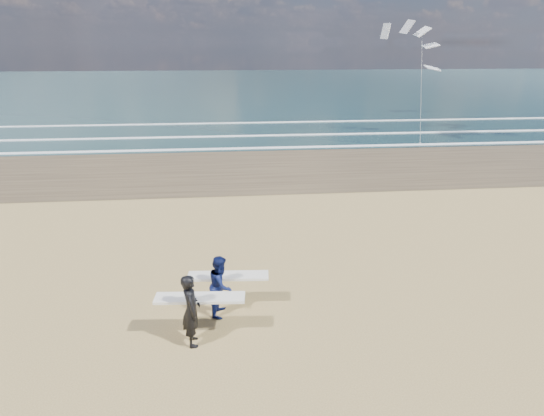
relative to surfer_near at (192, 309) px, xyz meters
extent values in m
cube|color=#473726|center=(19.09, 17.78, -0.93)|extent=(220.00, 12.00, 0.01)
cube|color=#173133|center=(19.09, 71.78, -0.93)|extent=(220.00, 100.00, 0.02)
cube|color=white|center=(19.09, 22.58, -0.88)|extent=(220.00, 0.50, 0.05)
cube|color=white|center=(19.09, 27.28, -0.88)|extent=(220.00, 0.50, 0.05)
cube|color=white|center=(19.09, 33.78, -0.88)|extent=(220.00, 0.50, 0.05)
imported|color=black|center=(-0.03, -0.05, -0.02)|extent=(0.53, 0.72, 1.84)
cube|color=white|center=(0.17, 0.30, 0.11)|extent=(2.23, 0.69, 0.07)
imported|color=#0C1444|center=(0.68, 1.29, -0.10)|extent=(0.79, 0.93, 1.67)
cube|color=white|center=(0.88, 1.64, -0.01)|extent=(2.23, 0.68, 0.07)
cube|color=slate|center=(15.09, 23.01, -0.88)|extent=(0.12, 0.12, 0.10)
camera|label=1|loc=(0.85, -10.32, 6.03)|focal=32.00mm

